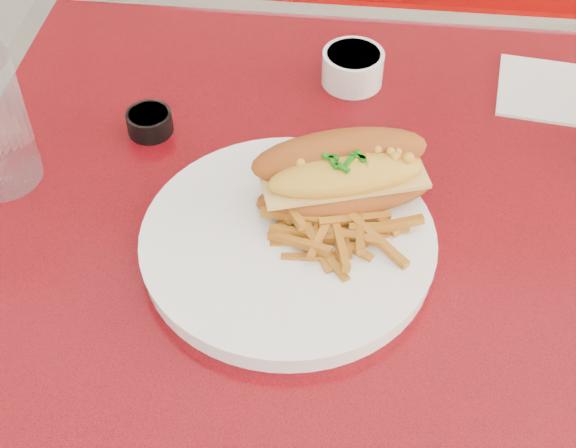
# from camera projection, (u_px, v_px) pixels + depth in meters

# --- Properties ---
(diner_table) EXTENTS (1.23, 0.83, 0.77)m
(diner_table) POSITION_uv_depth(u_px,v_px,m) (457.00, 318.00, 0.97)
(diner_table) COLOR red
(diner_table) RESTS_ON ground
(booth_bench_far) EXTENTS (1.20, 0.51, 0.90)m
(booth_bench_far) POSITION_uv_depth(u_px,v_px,m) (423.00, 108.00, 1.75)
(booth_bench_far) COLOR #A30E0A
(booth_bench_far) RESTS_ON ground
(dinner_plate) EXTENTS (0.34, 0.34, 0.02)m
(dinner_plate) POSITION_uv_depth(u_px,v_px,m) (288.00, 243.00, 0.82)
(dinner_plate) COLOR white
(dinner_plate) RESTS_ON diner_table
(mac_hoagie) EXTENTS (0.21, 0.14, 0.08)m
(mac_hoagie) POSITION_uv_depth(u_px,v_px,m) (343.00, 174.00, 0.83)
(mac_hoagie) COLOR #A2501A
(mac_hoagie) RESTS_ON dinner_plate
(fries_pile) EXTENTS (0.14, 0.14, 0.03)m
(fries_pile) POSITION_uv_depth(u_px,v_px,m) (337.00, 218.00, 0.81)
(fries_pile) COLOR orange
(fries_pile) RESTS_ON dinner_plate
(fork) EXTENTS (0.05, 0.14, 0.00)m
(fork) POSITION_uv_depth(u_px,v_px,m) (364.00, 219.00, 0.83)
(fork) COLOR silver
(fork) RESTS_ON dinner_plate
(gravy_ramekin) EXTENTS (0.09, 0.09, 0.04)m
(gravy_ramekin) POSITION_uv_depth(u_px,v_px,m) (353.00, 67.00, 1.01)
(gravy_ramekin) COLOR white
(gravy_ramekin) RESTS_ON diner_table
(sauce_cup_left) EXTENTS (0.06, 0.06, 0.03)m
(sauce_cup_left) POSITION_uv_depth(u_px,v_px,m) (150.00, 121.00, 0.95)
(sauce_cup_left) COLOR black
(sauce_cup_left) RESTS_ON diner_table
(paper_napkin) EXTENTS (0.14, 0.14, 0.00)m
(paper_napkin) POSITION_uv_depth(u_px,v_px,m) (549.00, 91.00, 1.01)
(paper_napkin) COLOR silver
(paper_napkin) RESTS_ON diner_table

